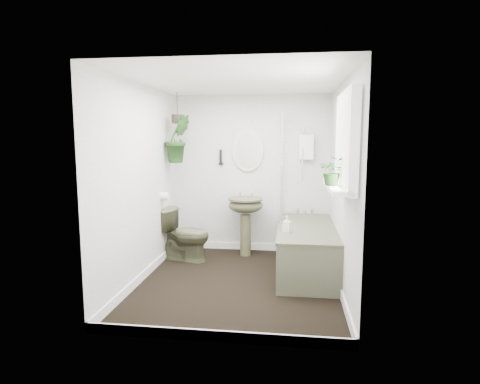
# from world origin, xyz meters

# --- Properties ---
(floor) EXTENTS (2.30, 2.80, 0.02)m
(floor) POSITION_xyz_m (0.00, 0.00, -0.01)
(floor) COLOR black
(floor) RESTS_ON ground
(ceiling) EXTENTS (2.30, 2.80, 0.02)m
(ceiling) POSITION_xyz_m (0.00, 0.00, 2.31)
(ceiling) COLOR white
(ceiling) RESTS_ON ground
(wall_back) EXTENTS (2.30, 0.02, 2.30)m
(wall_back) POSITION_xyz_m (0.00, 1.41, 1.15)
(wall_back) COLOR silver
(wall_back) RESTS_ON ground
(wall_front) EXTENTS (2.30, 0.02, 2.30)m
(wall_front) POSITION_xyz_m (0.00, -1.41, 1.15)
(wall_front) COLOR silver
(wall_front) RESTS_ON ground
(wall_left) EXTENTS (0.02, 2.80, 2.30)m
(wall_left) POSITION_xyz_m (-1.16, 0.00, 1.15)
(wall_left) COLOR silver
(wall_left) RESTS_ON ground
(wall_right) EXTENTS (0.02, 2.80, 2.30)m
(wall_right) POSITION_xyz_m (1.16, 0.00, 1.15)
(wall_right) COLOR silver
(wall_right) RESTS_ON ground
(skirting) EXTENTS (2.30, 2.80, 0.10)m
(skirting) POSITION_xyz_m (0.00, 0.00, 0.05)
(skirting) COLOR white
(skirting) RESTS_ON floor
(bathtub) EXTENTS (0.72, 1.72, 0.58)m
(bathtub) POSITION_xyz_m (0.80, 0.50, 0.29)
(bathtub) COLOR #44452D
(bathtub) RESTS_ON floor
(bath_screen) EXTENTS (0.04, 0.72, 1.40)m
(bath_screen) POSITION_xyz_m (0.47, 0.99, 1.28)
(bath_screen) COLOR silver
(bath_screen) RESTS_ON bathtub
(shower_box) EXTENTS (0.20, 0.10, 0.35)m
(shower_box) POSITION_xyz_m (0.80, 1.34, 1.55)
(shower_box) COLOR white
(shower_box) RESTS_ON wall_back
(oval_mirror) EXTENTS (0.46, 0.03, 0.62)m
(oval_mirror) POSITION_xyz_m (-0.04, 1.37, 1.50)
(oval_mirror) COLOR beige
(oval_mirror) RESTS_ON wall_back
(wall_sconce) EXTENTS (0.04, 0.04, 0.22)m
(wall_sconce) POSITION_xyz_m (-0.44, 1.36, 1.40)
(wall_sconce) COLOR black
(wall_sconce) RESTS_ON wall_back
(toilet_roll_holder) EXTENTS (0.11, 0.11, 0.11)m
(toilet_roll_holder) POSITION_xyz_m (-1.10, 0.70, 0.90)
(toilet_roll_holder) COLOR white
(toilet_roll_holder) RESTS_ON wall_left
(window_recess) EXTENTS (0.08, 1.00, 0.90)m
(window_recess) POSITION_xyz_m (1.09, -0.70, 1.65)
(window_recess) COLOR white
(window_recess) RESTS_ON wall_right
(window_sill) EXTENTS (0.18, 1.00, 0.04)m
(window_sill) POSITION_xyz_m (1.02, -0.70, 1.23)
(window_sill) COLOR white
(window_sill) RESTS_ON wall_right
(window_blinds) EXTENTS (0.01, 0.86, 0.76)m
(window_blinds) POSITION_xyz_m (1.04, -0.70, 1.65)
(window_blinds) COLOR white
(window_blinds) RESTS_ON wall_right
(toilet) EXTENTS (0.78, 0.56, 0.72)m
(toilet) POSITION_xyz_m (-0.85, 0.79, 0.36)
(toilet) COLOR #44452D
(toilet) RESTS_ON floor
(pedestal_sink) EXTENTS (0.55, 0.48, 0.84)m
(pedestal_sink) POSITION_xyz_m (-0.04, 1.10, 0.42)
(pedestal_sink) COLOR #44452D
(pedestal_sink) RESTS_ON floor
(sill_plant) EXTENTS (0.25, 0.21, 0.27)m
(sill_plant) POSITION_xyz_m (0.97, -0.75, 1.38)
(sill_plant) COLOR black
(sill_plant) RESTS_ON window_sill
(hanging_plant) EXTENTS (0.47, 0.45, 0.66)m
(hanging_plant) POSITION_xyz_m (-0.97, 0.95, 1.67)
(hanging_plant) COLOR black
(hanging_plant) RESTS_ON ceiling
(soap_bottle) EXTENTS (0.11, 0.11, 0.19)m
(soap_bottle) POSITION_xyz_m (0.55, 0.17, 0.68)
(soap_bottle) COLOR black
(soap_bottle) RESTS_ON bathtub
(hanging_pot) EXTENTS (0.16, 0.16, 0.12)m
(hanging_pot) POSITION_xyz_m (-0.97, 0.95, 1.94)
(hanging_pot) COLOR #2B261A
(hanging_pot) RESTS_ON ceiling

